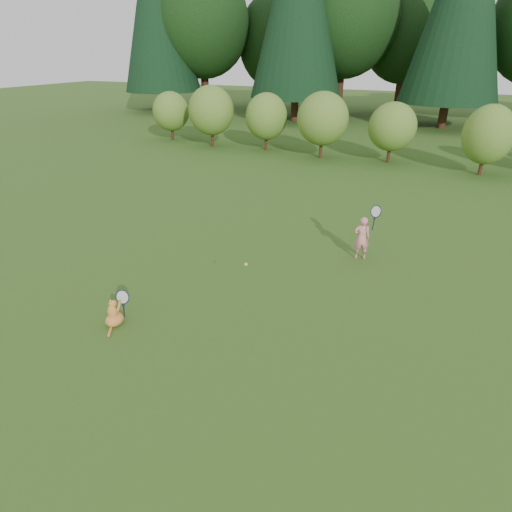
% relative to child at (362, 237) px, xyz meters
% --- Properties ---
extents(ground, '(100.00, 100.00, 0.00)m').
position_rel_child_xyz_m(ground, '(-1.89, -2.98, -0.54)').
color(ground, '#2B4A15').
rests_on(ground, ground).
extents(shrub_row, '(28.00, 3.00, 2.80)m').
position_rel_child_xyz_m(shrub_row, '(-1.89, 10.02, 0.86)').
color(shrub_row, '#4D7825').
rests_on(shrub_row, ground).
extents(child, '(0.61, 0.41, 1.53)m').
position_rel_child_xyz_m(child, '(0.00, 0.00, 0.00)').
color(child, '#DD8488').
rests_on(child, ground).
extents(cat, '(0.38, 0.67, 0.68)m').
position_rel_child_xyz_m(cat, '(-3.45, -4.38, -0.28)').
color(cat, '#BF6624').
rests_on(cat, ground).
extents(tennis_ball, '(0.06, 0.06, 0.06)m').
position_rel_child_xyz_m(tennis_ball, '(-1.42, -3.23, 0.52)').
color(tennis_ball, '#A0D218').
rests_on(tennis_ball, ground).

